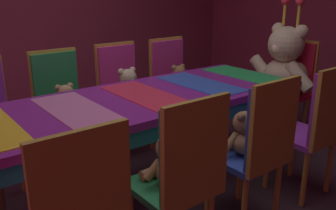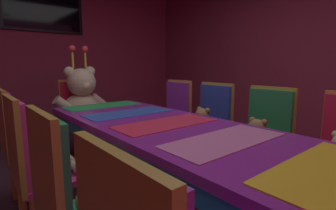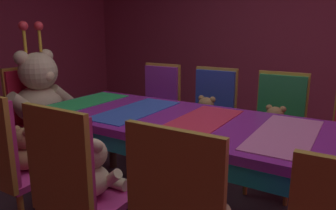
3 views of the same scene
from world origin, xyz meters
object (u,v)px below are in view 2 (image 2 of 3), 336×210
chair_left_3 (17,137)px  chair_right_3 (174,112)px  chair_left_2 (31,158)px  teddy_left_2 (56,153)px  teddy_right_1 (256,138)px  throne_chair (78,110)px  teddy_left_1 (98,191)px  chair_right_1 (265,133)px  teddy_left_3 (37,136)px  king_teddy_bear (83,99)px  chair_right_2 (211,121)px  wall_tv (43,9)px  teddy_right_2 (202,124)px  chair_left_1 (66,197)px  banquet_table (166,135)px

chair_left_3 → chair_right_3: size_ratio=1.00×
chair_left_2 → chair_right_3: bearing=19.3°
teddy_left_2 → teddy_right_1: teddy_left_2 is taller
chair_right_3 → throne_chair: bearing=-47.2°
teddy_left_1 → chair_right_1: chair_right_1 is taller
teddy_left_3 → king_teddy_bear: size_ratio=0.32×
chair_right_2 → teddy_right_1: bearing=76.4°
throne_chair → teddy_left_3: bearing=-36.8°
teddy_left_1 → chair_right_3: (1.52, 1.20, 0.02)m
wall_tv → king_teddy_bear: bearing=-90.0°
throne_chair → wall_tv: 1.96m
chair_right_2 → chair_left_2: bearing=-0.4°
teddy_right_2 → chair_left_1: bearing=21.7°
chair_left_1 → chair_left_2: 0.61m
teddy_right_2 → chair_right_3: chair_right_3 is taller
teddy_left_3 → throne_chair: (0.68, 0.91, 0.02)m
chair_left_2 → throne_chair: size_ratio=1.00×
chair_left_1 → wall_tv: 3.81m
chair_right_2 → teddy_right_2: size_ratio=3.18×
chair_left_2 → chair_right_2: size_ratio=1.00×
chair_left_3 → chair_right_1: bearing=-36.0°
chair_right_3 → king_teddy_bear: (-0.84, 0.74, 0.16)m
banquet_table → teddy_right_2: teddy_right_2 is taller
teddy_left_1 → chair_left_3: (-0.15, 1.20, 0.02)m
teddy_right_1 → teddy_right_2: (0.00, 0.60, 0.00)m
chair_right_3 → teddy_left_2: bearing=21.0°
teddy_right_1 → throne_chair: size_ratio=0.30×
chair_left_1 → chair_right_2: (1.65, 0.60, 0.00)m
chair_left_2 → teddy_right_2: bearing=-0.4°
chair_right_1 → chair_left_1: bearing=-0.1°
chair_left_1 → king_teddy_bear: bearing=67.0°
king_teddy_bear → wall_tv: (-0.00, 1.49, 1.29)m
teddy_left_1 → chair_left_2: size_ratio=0.29×
king_teddy_bear → teddy_right_2: bearing=26.9°
teddy_left_1 → teddy_right_2: bearing=23.7°
teddy_left_3 → teddy_right_2: size_ratio=0.96×
teddy_left_1 → wall_tv: (0.68, 3.42, 1.47)m
chair_left_3 → chair_right_2: 1.76m
chair_left_1 → king_teddy_bear: size_ratio=1.05×
chair_left_1 → throne_chair: same height
banquet_table → teddy_left_3: size_ratio=8.37×
teddy_right_1 → chair_left_3: bearing=-38.5°
throne_chair → teddy_right_2: bearing=24.3°
teddy_left_3 → chair_right_2: 1.63m
banquet_table → king_teddy_bear: size_ratio=2.67×
chair_left_3 → king_teddy_bear: 1.12m
teddy_left_3 → chair_right_1: (1.51, -1.20, 0.02)m
teddy_right_2 → throne_chair: size_ratio=0.31×
teddy_left_2 → teddy_left_3: bearing=88.8°
teddy_right_2 → throne_chair: 1.66m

